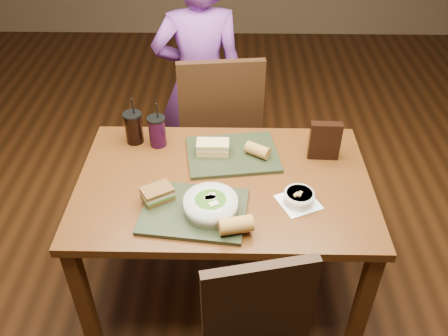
{
  "coord_description": "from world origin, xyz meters",
  "views": [
    {
      "loc": [
        0.03,
        -1.62,
        2.09
      ],
      "look_at": [
        0.0,
        0.0,
        0.82
      ],
      "focal_mm": 38.0,
      "sensor_mm": 36.0,
      "label": 1
    }
  ],
  "objects_px": {
    "tray_far": "(233,154)",
    "baguette_far": "(258,150)",
    "chip_bag": "(325,141)",
    "soup_bowl": "(299,197)",
    "tray_near": "(194,211)",
    "cup_berry": "(157,131)",
    "sandwich_near": "(157,194)",
    "salad_bowl": "(211,204)",
    "diner": "(200,82)",
    "cup_cola": "(134,128)",
    "sandwich_far": "(213,147)",
    "chair_far": "(222,127)",
    "dining_table": "(224,196)",
    "baguette_near": "(236,225)"
  },
  "relations": [
    {
      "from": "soup_bowl",
      "to": "sandwich_near",
      "type": "distance_m",
      "value": 0.59
    },
    {
      "from": "diner",
      "to": "chip_bag",
      "type": "relative_size",
      "value": 7.92
    },
    {
      "from": "cup_berry",
      "to": "diner",
      "type": "bearing_deg",
      "value": 76.16
    },
    {
      "from": "chair_far",
      "to": "chip_bag",
      "type": "distance_m",
      "value": 0.75
    },
    {
      "from": "diner",
      "to": "baguette_far",
      "type": "relative_size",
      "value": 13.02
    },
    {
      "from": "tray_far",
      "to": "sandwich_far",
      "type": "bearing_deg",
      "value": 179.36
    },
    {
      "from": "salad_bowl",
      "to": "baguette_near",
      "type": "relative_size",
      "value": 1.66
    },
    {
      "from": "salad_bowl",
      "to": "sandwich_near",
      "type": "height_order",
      "value": "salad_bowl"
    },
    {
      "from": "baguette_far",
      "to": "cup_berry",
      "type": "bearing_deg",
      "value": 167.61
    },
    {
      "from": "tray_far",
      "to": "soup_bowl",
      "type": "height_order",
      "value": "soup_bowl"
    },
    {
      "from": "diner",
      "to": "dining_table",
      "type": "bearing_deg",
      "value": 91.31
    },
    {
      "from": "diner",
      "to": "chip_bag",
      "type": "xyz_separation_m",
      "value": [
        0.62,
        -0.75,
        0.1
      ]
    },
    {
      "from": "chip_bag",
      "to": "salad_bowl",
      "type": "bearing_deg",
      "value": -139.68
    },
    {
      "from": "soup_bowl",
      "to": "sandwich_far",
      "type": "relative_size",
      "value": 1.35
    },
    {
      "from": "sandwich_far",
      "to": "baguette_near",
      "type": "relative_size",
      "value": 1.15
    },
    {
      "from": "sandwich_near",
      "to": "soup_bowl",
      "type": "bearing_deg",
      "value": 0.87
    },
    {
      "from": "soup_bowl",
      "to": "cup_berry",
      "type": "distance_m",
      "value": 0.76
    },
    {
      "from": "sandwich_near",
      "to": "baguette_far",
      "type": "relative_size",
      "value": 1.31
    },
    {
      "from": "dining_table",
      "to": "tray_far",
      "type": "height_order",
      "value": "tray_far"
    },
    {
      "from": "chair_far",
      "to": "sandwich_far",
      "type": "xyz_separation_m",
      "value": [
        -0.03,
        -0.5,
        0.22
      ]
    },
    {
      "from": "dining_table",
      "to": "soup_bowl",
      "type": "relative_size",
      "value": 6.36
    },
    {
      "from": "chair_far",
      "to": "cup_cola",
      "type": "height_order",
      "value": "chair_far"
    },
    {
      "from": "chair_far",
      "to": "chip_bag",
      "type": "bearing_deg",
      "value": -46.03
    },
    {
      "from": "dining_table",
      "to": "salad_bowl",
      "type": "height_order",
      "value": "salad_bowl"
    },
    {
      "from": "sandwich_far",
      "to": "cup_cola",
      "type": "relative_size",
      "value": 0.62
    },
    {
      "from": "salad_bowl",
      "to": "soup_bowl",
      "type": "relative_size",
      "value": 1.06
    },
    {
      "from": "cup_cola",
      "to": "sandwich_near",
      "type": "bearing_deg",
      "value": -69.15
    },
    {
      "from": "tray_far",
      "to": "chip_bag",
      "type": "distance_m",
      "value": 0.43
    },
    {
      "from": "cup_cola",
      "to": "chip_bag",
      "type": "distance_m",
      "value": 0.91
    },
    {
      "from": "dining_table",
      "to": "salad_bowl",
      "type": "bearing_deg",
      "value": -102.83
    },
    {
      "from": "diner",
      "to": "soup_bowl",
      "type": "height_order",
      "value": "diner"
    },
    {
      "from": "dining_table",
      "to": "diner",
      "type": "distance_m",
      "value": 0.95
    },
    {
      "from": "tray_near",
      "to": "cup_cola",
      "type": "height_order",
      "value": "cup_cola"
    },
    {
      "from": "diner",
      "to": "tray_near",
      "type": "distance_m",
      "value": 1.14
    },
    {
      "from": "sandwich_far",
      "to": "cup_berry",
      "type": "relative_size",
      "value": 0.64
    },
    {
      "from": "dining_table",
      "to": "cup_cola",
      "type": "xyz_separation_m",
      "value": [
        -0.44,
        0.3,
        0.17
      ]
    },
    {
      "from": "cup_cola",
      "to": "cup_berry",
      "type": "bearing_deg",
      "value": -11.8
    },
    {
      "from": "baguette_far",
      "to": "cup_cola",
      "type": "distance_m",
      "value": 0.61
    },
    {
      "from": "diner",
      "to": "sandwich_far",
      "type": "distance_m",
      "value": 0.76
    },
    {
      "from": "tray_far",
      "to": "baguette_far",
      "type": "relative_size",
      "value": 3.68
    },
    {
      "from": "cup_berry",
      "to": "sandwich_far",
      "type": "bearing_deg",
      "value": -17.94
    },
    {
      "from": "soup_bowl",
      "to": "cup_berry",
      "type": "bearing_deg",
      "value": 147.25
    },
    {
      "from": "tray_far",
      "to": "cup_cola",
      "type": "bearing_deg",
      "value": 166.76
    },
    {
      "from": "tray_near",
      "to": "sandwich_far",
      "type": "distance_m",
      "value": 0.4
    },
    {
      "from": "soup_bowl",
      "to": "tray_near",
      "type": "bearing_deg",
      "value": -170.85
    },
    {
      "from": "salad_bowl",
      "to": "soup_bowl",
      "type": "xyz_separation_m",
      "value": [
        0.36,
        0.08,
        -0.03
      ]
    },
    {
      "from": "tray_near",
      "to": "baguette_far",
      "type": "height_order",
      "value": "baguette_far"
    },
    {
      "from": "salad_bowl",
      "to": "sandwich_near",
      "type": "relative_size",
      "value": 1.46
    },
    {
      "from": "dining_table",
      "to": "baguette_far",
      "type": "distance_m",
      "value": 0.26
    },
    {
      "from": "dining_table",
      "to": "chair_far",
      "type": "height_order",
      "value": "chair_far"
    }
  ]
}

